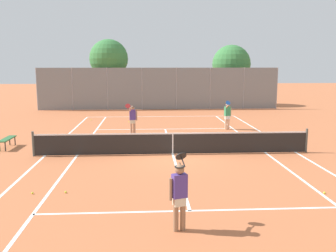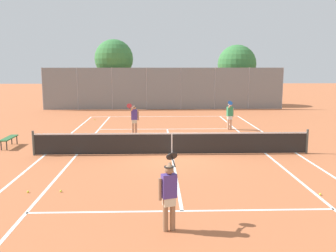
{
  "view_description": "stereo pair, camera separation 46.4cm",
  "coord_description": "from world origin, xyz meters",
  "px_view_note": "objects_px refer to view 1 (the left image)",
  "views": [
    {
      "loc": [
        -1.15,
        -15.86,
        3.89
      ],
      "look_at": [
        -0.12,
        1.5,
        1.0
      ],
      "focal_mm": 40.0,
      "sensor_mm": 36.0,
      "label": 1
    },
    {
      "loc": [
        -0.69,
        -15.88,
        3.89
      ],
      "look_at": [
        -0.12,
        1.5,
        1.0
      ],
      "focal_mm": 40.0,
      "sensor_mm": 36.0,
      "label": 2
    }
  ],
  "objects_px": {
    "loose_tennis_ball_1": "(32,193)",
    "loose_tennis_ball_3": "(324,193)",
    "player_far_left": "(133,118)",
    "loose_tennis_ball_4": "(129,122)",
    "tennis_net": "(173,143)",
    "loose_tennis_ball_2": "(91,120)",
    "loose_tennis_ball_5": "(66,192)",
    "tree_behind_right": "(231,65)",
    "player_far_right": "(227,114)",
    "tree_behind_left": "(108,60)",
    "player_near_side": "(179,193)",
    "courtside_bench": "(7,139)"
  },
  "relations": [
    {
      "from": "tennis_net",
      "to": "loose_tennis_ball_2",
      "type": "relative_size",
      "value": 181.82
    },
    {
      "from": "loose_tennis_ball_2",
      "to": "loose_tennis_ball_5",
      "type": "distance_m",
      "value": 15.12
    },
    {
      "from": "loose_tennis_ball_5",
      "to": "courtside_bench",
      "type": "xyz_separation_m",
      "value": [
        -4.01,
        6.45,
        0.38
      ]
    },
    {
      "from": "tennis_net",
      "to": "player_far_right",
      "type": "relative_size",
      "value": 6.76
    },
    {
      "from": "player_far_left",
      "to": "tree_behind_left",
      "type": "distance_m",
      "value": 13.99
    },
    {
      "from": "loose_tennis_ball_3",
      "to": "courtside_bench",
      "type": "height_order",
      "value": "courtside_bench"
    },
    {
      "from": "player_near_side",
      "to": "courtside_bench",
      "type": "bearing_deg",
      "value": 128.12
    },
    {
      "from": "tennis_net",
      "to": "loose_tennis_ball_4",
      "type": "bearing_deg",
      "value": 104.13
    },
    {
      "from": "player_far_right",
      "to": "player_far_left",
      "type": "bearing_deg",
      "value": -166.98
    },
    {
      "from": "tennis_net",
      "to": "player_far_right",
      "type": "distance_m",
      "value": 7.16
    },
    {
      "from": "loose_tennis_ball_2",
      "to": "tree_behind_left",
      "type": "height_order",
      "value": "tree_behind_left"
    },
    {
      "from": "courtside_bench",
      "to": "player_far_left",
      "type": "bearing_deg",
      "value": 28.59
    },
    {
      "from": "tennis_net",
      "to": "player_far_left",
      "type": "xyz_separation_m",
      "value": [
        -1.9,
        4.79,
        0.42
      ]
    },
    {
      "from": "tennis_net",
      "to": "tree_behind_left",
      "type": "height_order",
      "value": "tree_behind_left"
    },
    {
      "from": "loose_tennis_ball_4",
      "to": "loose_tennis_ball_5",
      "type": "relative_size",
      "value": 1.0
    },
    {
      "from": "tree_behind_right",
      "to": "player_far_right",
      "type": "bearing_deg",
      "value": -103.36
    },
    {
      "from": "tree_behind_left",
      "to": "loose_tennis_ball_5",
      "type": "bearing_deg",
      "value": -87.89
    },
    {
      "from": "loose_tennis_ball_3",
      "to": "loose_tennis_ball_1",
      "type": "bearing_deg",
      "value": 176.74
    },
    {
      "from": "tree_behind_left",
      "to": "tree_behind_right",
      "type": "height_order",
      "value": "tree_behind_left"
    },
    {
      "from": "tree_behind_right",
      "to": "player_near_side",
      "type": "bearing_deg",
      "value": -105.09
    },
    {
      "from": "loose_tennis_ball_4",
      "to": "player_near_side",
      "type": "bearing_deg",
      "value": -83.48
    },
    {
      "from": "loose_tennis_ball_3",
      "to": "loose_tennis_ball_4",
      "type": "xyz_separation_m",
      "value": [
        -6.54,
        14.47,
        0.0
      ]
    },
    {
      "from": "player_far_right",
      "to": "loose_tennis_ball_4",
      "type": "distance_m",
      "value": 6.82
    },
    {
      "from": "loose_tennis_ball_4",
      "to": "courtside_bench",
      "type": "distance_m",
      "value": 9.2
    },
    {
      "from": "tennis_net",
      "to": "loose_tennis_ball_3",
      "type": "distance_m",
      "value": 6.81
    },
    {
      "from": "loose_tennis_ball_2",
      "to": "tree_behind_left",
      "type": "xyz_separation_m",
      "value": [
        0.53,
        7.86,
        4.23
      ]
    },
    {
      "from": "player_far_left",
      "to": "loose_tennis_ball_4",
      "type": "bearing_deg",
      "value": 95.34
    },
    {
      "from": "tree_behind_right",
      "to": "loose_tennis_ball_3",
      "type": "bearing_deg",
      "value": -96.22
    },
    {
      "from": "tree_behind_left",
      "to": "tree_behind_right",
      "type": "distance_m",
      "value": 11.54
    },
    {
      "from": "loose_tennis_ball_3",
      "to": "courtside_bench",
      "type": "distance_m",
      "value": 13.77
    },
    {
      "from": "player_far_left",
      "to": "loose_tennis_ball_3",
      "type": "xyz_separation_m",
      "value": [
        6.13,
        -10.11,
        -0.89
      ]
    },
    {
      "from": "tennis_net",
      "to": "player_far_left",
      "type": "relative_size",
      "value": 6.76
    },
    {
      "from": "tennis_net",
      "to": "tree_behind_right",
      "type": "bearing_deg",
      "value": 70.55
    },
    {
      "from": "tennis_net",
      "to": "loose_tennis_ball_3",
      "type": "height_order",
      "value": "tennis_net"
    },
    {
      "from": "tennis_net",
      "to": "loose_tennis_ball_4",
      "type": "relative_size",
      "value": 181.82
    },
    {
      "from": "player_near_side",
      "to": "loose_tennis_ball_3",
      "type": "height_order",
      "value": "player_near_side"
    },
    {
      "from": "player_near_side",
      "to": "loose_tennis_ball_5",
      "type": "relative_size",
      "value": 26.88
    },
    {
      "from": "loose_tennis_ball_2",
      "to": "loose_tennis_ball_3",
      "type": "bearing_deg",
      "value": -59.4
    },
    {
      "from": "loose_tennis_ball_4",
      "to": "tree_behind_right",
      "type": "relative_size",
      "value": 0.01
    },
    {
      "from": "player_near_side",
      "to": "player_far_right",
      "type": "xyz_separation_m",
      "value": [
        4.12,
        13.65,
        0.0
      ]
    },
    {
      "from": "player_near_side",
      "to": "tennis_net",
      "type": "bearing_deg",
      "value": 87.02
    },
    {
      "from": "tree_behind_left",
      "to": "loose_tennis_ball_4",
      "type": "bearing_deg",
      "value": -76.49
    },
    {
      "from": "loose_tennis_ball_1",
      "to": "loose_tennis_ball_3",
      "type": "xyz_separation_m",
      "value": [
        8.84,
        -0.5,
        0.0
      ]
    },
    {
      "from": "player_far_left",
      "to": "courtside_bench",
      "type": "height_order",
      "value": "player_far_left"
    },
    {
      "from": "loose_tennis_ball_1",
      "to": "loose_tennis_ball_2",
      "type": "distance_m",
      "value": 15.09
    },
    {
      "from": "loose_tennis_ball_1",
      "to": "courtside_bench",
      "type": "distance_m",
      "value": 7.16
    },
    {
      "from": "tennis_net",
      "to": "loose_tennis_ball_3",
      "type": "bearing_deg",
      "value": -51.47
    },
    {
      "from": "player_far_right",
      "to": "tree_behind_left",
      "type": "height_order",
      "value": "tree_behind_left"
    },
    {
      "from": "player_near_side",
      "to": "loose_tennis_ball_1",
      "type": "bearing_deg",
      "value": 146.91
    },
    {
      "from": "loose_tennis_ball_1",
      "to": "tree_behind_right",
      "type": "distance_m",
      "value": 27.38
    }
  ]
}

